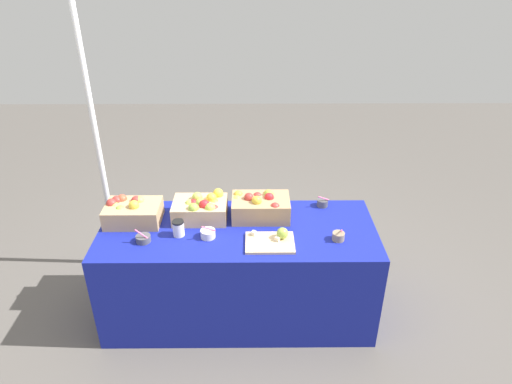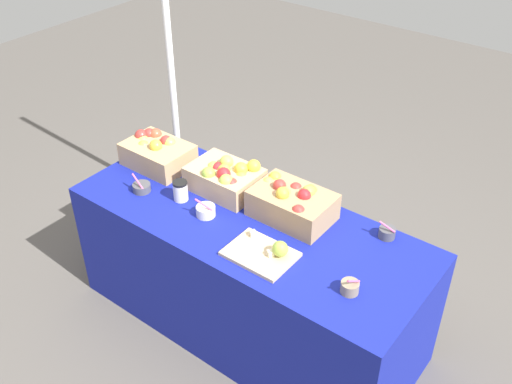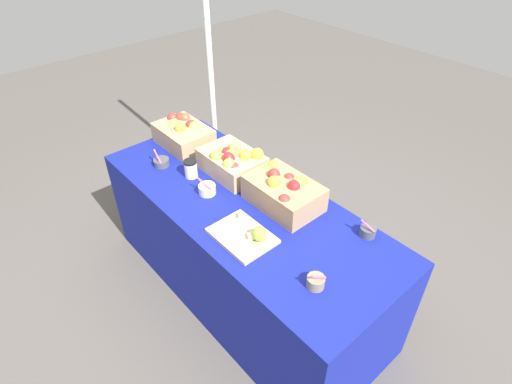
% 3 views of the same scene
% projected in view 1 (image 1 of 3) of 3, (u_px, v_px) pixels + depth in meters
% --- Properties ---
extents(ground_plane, '(10.00, 10.00, 0.00)m').
position_uv_depth(ground_plane, '(240.00, 309.00, 3.50)').
color(ground_plane, '#56514C').
extents(table, '(1.90, 0.76, 0.74)m').
position_uv_depth(table, '(239.00, 271.00, 3.32)').
color(table, navy).
rests_on(table, ground_plane).
extents(apple_crate_left, '(0.38, 0.27, 0.18)m').
position_uv_depth(apple_crate_left, '(132.00, 211.00, 3.19)').
color(apple_crate_left, tan).
rests_on(apple_crate_left, table).
extents(apple_crate_middle, '(0.38, 0.27, 0.18)m').
position_uv_depth(apple_crate_middle, '(201.00, 208.00, 3.22)').
color(apple_crate_middle, tan).
rests_on(apple_crate_middle, table).
extents(apple_crate_right, '(0.41, 0.27, 0.19)m').
position_uv_depth(apple_crate_right, '(260.00, 206.00, 3.24)').
color(apple_crate_right, tan).
rests_on(apple_crate_right, table).
extents(cutting_board_front, '(0.32, 0.24, 0.09)m').
position_uv_depth(cutting_board_front, '(273.00, 240.00, 2.98)').
color(cutting_board_front, '#D1B284').
rests_on(cutting_board_front, table).
extents(sample_bowl_near, '(0.10, 0.10, 0.11)m').
position_uv_depth(sample_bowl_near, '(208.00, 234.00, 3.04)').
color(sample_bowl_near, silver).
rests_on(sample_bowl_near, table).
extents(sample_bowl_mid, '(0.08, 0.08, 0.10)m').
position_uv_depth(sample_bowl_mid, '(338.00, 236.00, 3.01)').
color(sample_bowl_mid, gray).
rests_on(sample_bowl_mid, table).
extents(sample_bowl_far, '(0.10, 0.10, 0.11)m').
position_uv_depth(sample_bowl_far, '(143.00, 239.00, 2.99)').
color(sample_bowl_far, '#4C4C51').
rests_on(sample_bowl_far, table).
extents(sample_bowl_extra, '(0.09, 0.08, 0.10)m').
position_uv_depth(sample_bowl_extra, '(322.00, 203.00, 3.39)').
color(sample_bowl_extra, '#4C4C51').
rests_on(sample_bowl_extra, table).
extents(coffee_cup, '(0.08, 0.08, 0.11)m').
position_uv_depth(coffee_cup, '(178.00, 228.00, 3.04)').
color(coffee_cup, silver).
rests_on(coffee_cup, table).
extents(tent_pole, '(0.04, 0.04, 2.20)m').
position_uv_depth(tent_pole, '(98.00, 147.00, 3.47)').
color(tent_pole, white).
rests_on(tent_pole, ground_plane).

